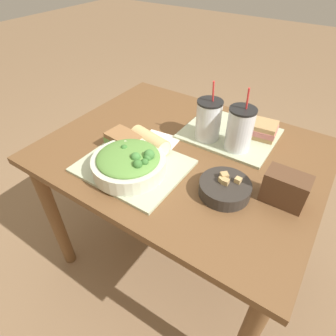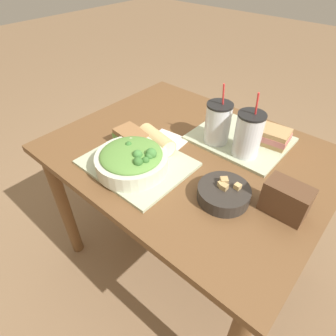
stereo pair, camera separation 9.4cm
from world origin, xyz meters
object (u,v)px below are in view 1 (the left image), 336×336
(sandwich_near, at_px, (124,141))
(drink_cup_dark, at_px, (208,121))
(chip_bag, at_px, (285,188))
(salad_bowl, at_px, (129,162))
(sandwich_far, at_px, (259,129))
(drink_cup_red, at_px, (239,130))
(napkin_folded, at_px, (160,140))
(baguette_near, at_px, (150,141))
(soup_bowl, at_px, (225,188))

(sandwich_near, xyz_separation_m, drink_cup_dark, (0.24, 0.25, 0.05))
(sandwich_near, distance_m, drink_cup_dark, 0.35)
(drink_cup_dark, height_order, chip_bag, drink_cup_dark)
(salad_bowl, xyz_separation_m, sandwich_far, (0.31, 0.49, -0.01))
(sandwich_far, bearing_deg, drink_cup_red, -113.34)
(napkin_folded, bearing_deg, drink_cup_dark, 35.67)
(drink_cup_red, bearing_deg, drink_cup_dark, 180.00)
(baguette_near, distance_m, drink_cup_dark, 0.26)
(drink_cup_dark, height_order, drink_cup_red, drink_cup_red)
(baguette_near, distance_m, chip_bag, 0.52)
(chip_bag, bearing_deg, salad_bowl, -161.22)
(soup_bowl, xyz_separation_m, drink_cup_red, (-0.07, 0.26, 0.07))
(baguette_near, relative_size, drink_cup_red, 0.68)
(sandwich_near, xyz_separation_m, chip_bag, (0.61, 0.07, 0.01))
(sandwich_far, relative_size, drink_cup_red, 0.58)
(baguette_near, bearing_deg, chip_bag, -75.82)
(soup_bowl, height_order, sandwich_near, sandwich_near)
(salad_bowl, bearing_deg, chip_bag, 18.95)
(soup_bowl, height_order, chip_bag, chip_bag)
(salad_bowl, relative_size, drink_cup_red, 1.02)
(soup_bowl, relative_size, sandwich_near, 1.15)
(baguette_near, bearing_deg, soup_bowl, -86.89)
(salad_bowl, relative_size, sandwich_far, 1.76)
(soup_bowl, bearing_deg, salad_bowl, -163.60)
(soup_bowl, distance_m, sandwich_far, 0.39)
(drink_cup_red, bearing_deg, soup_bowl, -75.47)
(baguette_near, xyz_separation_m, napkin_folded, (-0.01, 0.09, -0.05))
(sandwich_near, xyz_separation_m, baguette_near, (0.09, 0.05, 0.00))
(drink_cup_red, height_order, chip_bag, drink_cup_red)
(sandwich_near, bearing_deg, soup_bowl, 4.73)
(salad_bowl, distance_m, napkin_folded, 0.25)
(soup_bowl, relative_size, baguette_near, 0.99)
(sandwich_far, bearing_deg, soup_bowl, -92.66)
(baguette_near, height_order, drink_cup_dark, drink_cup_dark)
(drink_cup_red, bearing_deg, chip_bag, -37.20)
(soup_bowl, bearing_deg, drink_cup_dark, 128.19)
(salad_bowl, distance_m, soup_bowl, 0.35)
(drink_cup_red, relative_size, chip_bag, 1.91)
(soup_bowl, bearing_deg, drink_cup_red, 104.53)
(drink_cup_dark, xyz_separation_m, napkin_folded, (-0.16, -0.12, -0.09))
(drink_cup_dark, bearing_deg, baguette_near, -126.44)
(baguette_near, relative_size, sandwich_far, 1.17)
(drink_cup_dark, bearing_deg, chip_bag, -25.84)
(salad_bowl, distance_m, chip_bag, 0.53)
(sandwich_far, height_order, napkin_folded, sandwich_far)
(drink_cup_dark, bearing_deg, sandwich_far, 37.61)
(sandwich_far, distance_m, drink_cup_dark, 0.23)
(sandwich_near, distance_m, napkin_folded, 0.16)
(baguette_near, relative_size, chip_bag, 1.30)
(sandwich_near, relative_size, chip_bag, 1.11)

